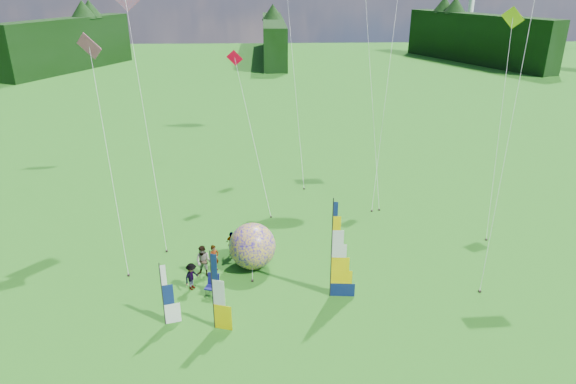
{
  "coord_description": "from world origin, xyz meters",
  "views": [
    {
      "loc": [
        -2.07,
        -18.69,
        15.09
      ],
      "look_at": [
        -1.0,
        4.0,
        5.5
      ],
      "focal_mm": 32.0,
      "sensor_mm": 36.0,
      "label": 1
    }
  ],
  "objects_px": {
    "spectator_b": "(203,261)",
    "kite_whale": "(369,32)",
    "feather_banner_main": "(332,251)",
    "side_banner_far": "(162,296)",
    "spectator_a": "(214,258)",
    "spectator_c": "(192,276)",
    "spectator_d": "(232,244)",
    "side_banner_left": "(212,292)",
    "bol_inflatable": "(252,246)",
    "camp_chair": "(212,286)"
  },
  "relations": [
    {
      "from": "side_banner_left",
      "to": "side_banner_far",
      "type": "bearing_deg",
      "value": -172.19
    },
    {
      "from": "feather_banner_main",
      "to": "side_banner_far",
      "type": "bearing_deg",
      "value": -161.07
    },
    {
      "from": "bol_inflatable",
      "to": "spectator_d",
      "type": "distance_m",
      "value": 1.81
    },
    {
      "from": "spectator_b",
      "to": "spectator_c",
      "type": "height_order",
      "value": "spectator_b"
    },
    {
      "from": "side_banner_left",
      "to": "camp_chair",
      "type": "distance_m",
      "value": 3.0
    },
    {
      "from": "feather_banner_main",
      "to": "side_banner_far",
      "type": "xyz_separation_m",
      "value": [
        -8.0,
        -1.94,
        -1.04
      ]
    },
    {
      "from": "side_banner_far",
      "to": "kite_whale",
      "type": "height_order",
      "value": "kite_whale"
    },
    {
      "from": "side_banner_far",
      "to": "spectator_a",
      "type": "bearing_deg",
      "value": 53.91
    },
    {
      "from": "spectator_c",
      "to": "camp_chair",
      "type": "xyz_separation_m",
      "value": [
        1.09,
        -0.65,
        -0.17
      ]
    },
    {
      "from": "spectator_d",
      "to": "bol_inflatable",
      "type": "bearing_deg",
      "value": -176.94
    },
    {
      "from": "feather_banner_main",
      "to": "spectator_d",
      "type": "distance_m",
      "value": 7.0
    },
    {
      "from": "kite_whale",
      "to": "spectator_c",
      "type": "bearing_deg",
      "value": -146.67
    },
    {
      "from": "spectator_b",
      "to": "kite_whale",
      "type": "bearing_deg",
      "value": 69.06
    },
    {
      "from": "feather_banner_main",
      "to": "spectator_a",
      "type": "height_order",
      "value": "feather_banner_main"
    },
    {
      "from": "side_banner_far",
      "to": "spectator_d",
      "type": "height_order",
      "value": "side_banner_far"
    },
    {
      "from": "camp_chair",
      "to": "kite_whale",
      "type": "xyz_separation_m",
      "value": [
        10.48,
        15.87,
        10.77
      ]
    },
    {
      "from": "feather_banner_main",
      "to": "kite_whale",
      "type": "distance_m",
      "value": 18.93
    },
    {
      "from": "spectator_c",
      "to": "kite_whale",
      "type": "height_order",
      "value": "kite_whale"
    },
    {
      "from": "feather_banner_main",
      "to": "kite_whale",
      "type": "bearing_deg",
      "value": 79.84
    },
    {
      "from": "side_banner_left",
      "to": "camp_chair",
      "type": "bearing_deg",
      "value": 114.31
    },
    {
      "from": "bol_inflatable",
      "to": "spectator_c",
      "type": "xyz_separation_m",
      "value": [
        -3.11,
        -2.1,
        -0.55
      ]
    },
    {
      "from": "spectator_b",
      "to": "camp_chair",
      "type": "bearing_deg",
      "value": -54.81
    },
    {
      "from": "feather_banner_main",
      "to": "kite_whale",
      "type": "height_order",
      "value": "kite_whale"
    },
    {
      "from": "side_banner_far",
      "to": "spectator_d",
      "type": "relative_size",
      "value": 2.06
    },
    {
      "from": "feather_banner_main",
      "to": "side_banner_left",
      "type": "distance_m",
      "value": 6.15
    },
    {
      "from": "spectator_b",
      "to": "spectator_c",
      "type": "distance_m",
      "value": 1.35
    },
    {
      "from": "side_banner_far",
      "to": "camp_chair",
      "type": "bearing_deg",
      "value": 34.8
    },
    {
      "from": "side_banner_far",
      "to": "spectator_c",
      "type": "xyz_separation_m",
      "value": [
        0.9,
        2.91,
        -0.84
      ]
    },
    {
      "from": "spectator_a",
      "to": "camp_chair",
      "type": "xyz_separation_m",
      "value": [
        0.07,
        -2.43,
        -0.2
      ]
    },
    {
      "from": "side_banner_left",
      "to": "kite_whale",
      "type": "relative_size",
      "value": 0.17
    },
    {
      "from": "spectator_d",
      "to": "camp_chair",
      "type": "xyz_separation_m",
      "value": [
        -0.81,
        -3.98,
        -0.2
      ]
    },
    {
      "from": "bol_inflatable",
      "to": "camp_chair",
      "type": "distance_m",
      "value": 3.49
    },
    {
      "from": "bol_inflatable",
      "to": "spectator_a",
      "type": "height_order",
      "value": "bol_inflatable"
    },
    {
      "from": "bol_inflatable",
      "to": "kite_whale",
      "type": "distance_m",
      "value": 18.57
    },
    {
      "from": "side_banner_left",
      "to": "side_banner_far",
      "type": "distance_m",
      "value": 2.39
    },
    {
      "from": "camp_chair",
      "to": "spectator_c",
      "type": "bearing_deg",
      "value": 165.37
    },
    {
      "from": "feather_banner_main",
      "to": "side_banner_far",
      "type": "distance_m",
      "value": 8.29
    },
    {
      "from": "side_banner_far",
      "to": "spectator_c",
      "type": "distance_m",
      "value": 3.16
    },
    {
      "from": "feather_banner_main",
      "to": "camp_chair",
      "type": "bearing_deg",
      "value": -177.8
    },
    {
      "from": "kite_whale",
      "to": "side_banner_left",
      "type": "bearing_deg",
      "value": -138.15
    },
    {
      "from": "feather_banner_main",
      "to": "bol_inflatable",
      "type": "bearing_deg",
      "value": 147.59
    },
    {
      "from": "spectator_b",
      "to": "feather_banner_main",
      "type": "bearing_deg",
      "value": -1.14
    },
    {
      "from": "bol_inflatable",
      "to": "spectator_a",
      "type": "xyz_separation_m",
      "value": [
        -2.1,
        -0.32,
        -0.52
      ]
    },
    {
      "from": "spectator_d",
      "to": "camp_chair",
      "type": "bearing_deg",
      "value": 126.73
    },
    {
      "from": "feather_banner_main",
      "to": "side_banner_far",
      "type": "relative_size",
      "value": 1.66
    },
    {
      "from": "spectator_d",
      "to": "feather_banner_main",
      "type": "bearing_deg",
      "value": -171.39
    },
    {
      "from": "spectator_d",
      "to": "spectator_a",
      "type": "bearing_deg",
      "value": 108.5
    },
    {
      "from": "feather_banner_main",
      "to": "spectator_a",
      "type": "distance_m",
      "value": 6.93
    },
    {
      "from": "side_banner_left",
      "to": "kite_whale",
      "type": "height_order",
      "value": "kite_whale"
    },
    {
      "from": "camp_chair",
      "to": "kite_whale",
      "type": "bearing_deg",
      "value": 72.8
    }
  ]
}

